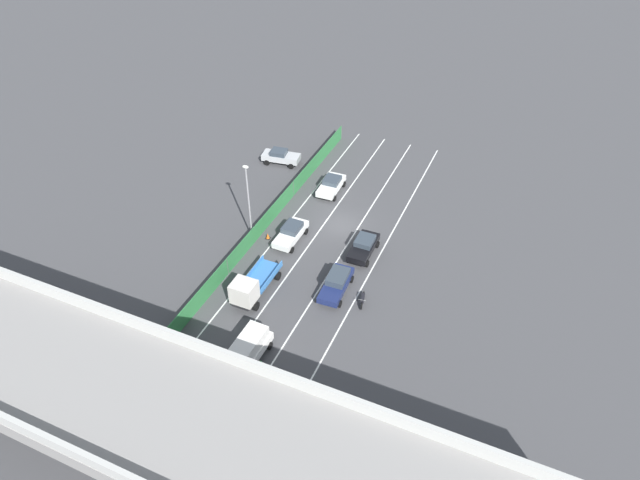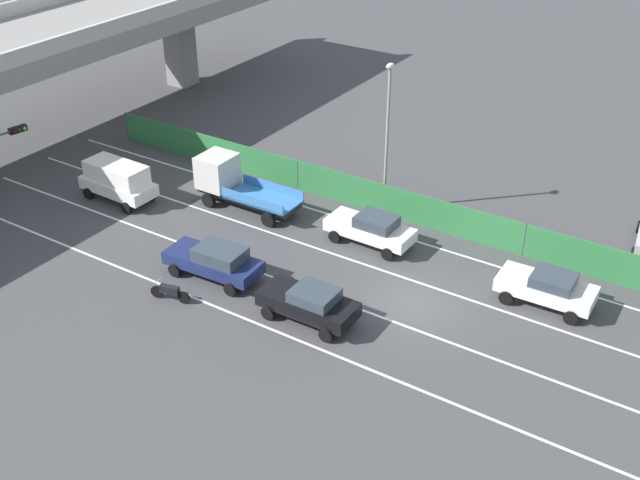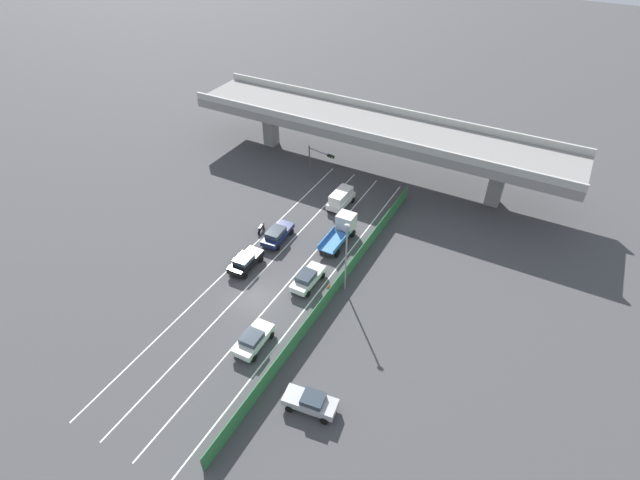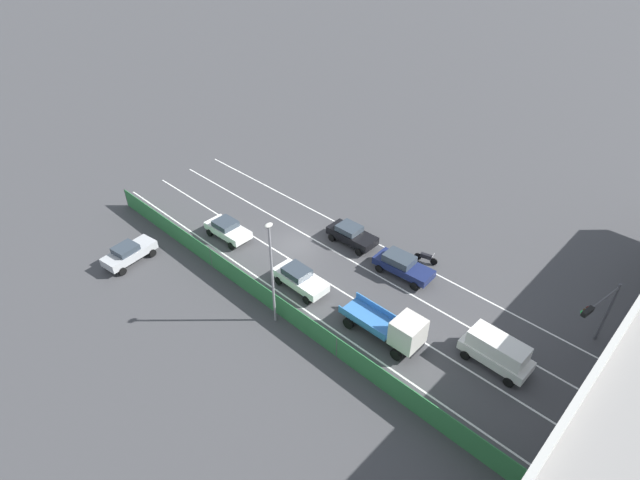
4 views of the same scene
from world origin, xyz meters
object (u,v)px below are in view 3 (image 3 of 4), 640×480
(car_van_white, at_px, (341,198))
(traffic_cone, at_px, (330,286))
(car_sedan_white, at_px, (308,278))
(car_hatchback_white, at_px, (253,339))
(flatbed_truck_blue, at_px, (342,228))
(motorcycle, at_px, (261,228))
(car_sedan_navy, at_px, (277,234))
(street_lamp, at_px, (346,252))
(traffic_light, at_px, (318,159))
(parked_wagon_silver, at_px, (311,402))
(car_sedan_black, at_px, (245,261))

(car_van_white, distance_m, traffic_cone, 14.60)
(car_sedan_white, height_order, car_hatchback_white, car_sedan_white)
(car_sedan_white, xyz_separation_m, flatbed_truck_blue, (-0.38, 8.55, 0.45))
(motorcycle, bearing_deg, car_sedan_navy, -11.05)
(car_sedan_white, height_order, motorcycle, car_sedan_white)
(car_sedan_navy, relative_size, street_lamp, 0.59)
(car_hatchback_white, relative_size, motorcycle, 2.24)
(car_sedan_white, xyz_separation_m, traffic_light, (-8.54, 17.77, 2.61))
(car_sedan_white, bearing_deg, traffic_light, 115.66)
(car_sedan_navy, distance_m, parked_wagon_silver, 21.67)
(traffic_cone, bearing_deg, car_sedan_black, -170.29)
(parked_wagon_silver, bearing_deg, flatbed_truck_blue, 110.24)
(flatbed_truck_blue, relative_size, traffic_cone, 10.58)
(car_sedan_black, bearing_deg, car_hatchback_white, -50.66)
(motorcycle, distance_m, traffic_cone, 12.21)
(car_hatchback_white, relative_size, street_lamp, 0.53)
(car_sedan_black, distance_m, car_sedan_navy, 5.55)
(street_lamp, bearing_deg, traffic_light, 126.23)
(parked_wagon_silver, xyz_separation_m, traffic_cone, (-5.04, 12.73, -0.64))
(traffic_light, height_order, street_lamp, street_lamp)
(car_sedan_black, xyz_separation_m, street_lamp, (10.58, 2.15, 3.96))
(car_sedan_white, distance_m, car_hatchback_white, 9.10)
(car_sedan_white, height_order, car_sedan_navy, car_sedan_navy)
(car_sedan_black, height_order, parked_wagon_silver, parked_wagon_silver)
(motorcycle, relative_size, street_lamp, 0.24)
(street_lamp, xyz_separation_m, traffic_cone, (-1.40, -0.58, -4.60))
(car_hatchback_white, relative_size, flatbed_truck_blue, 0.73)
(car_sedan_navy, xyz_separation_m, traffic_light, (-1.96, 13.16, 2.60))
(flatbed_truck_blue, distance_m, parked_wagon_silver, 21.99)
(car_sedan_black, relative_size, car_van_white, 0.98)
(traffic_light, bearing_deg, motorcycle, -92.87)
(motorcycle, xyz_separation_m, parked_wagon_silver, (16.40, -17.20, 0.44))
(car_sedan_navy, height_order, traffic_cone, car_sedan_navy)
(car_hatchback_white, bearing_deg, car_sedan_white, 88.14)
(motorcycle, relative_size, parked_wagon_silver, 0.43)
(car_sedan_navy, height_order, motorcycle, car_sedan_navy)
(flatbed_truck_blue, bearing_deg, parked_wagon_silver, -69.76)
(street_lamp, height_order, traffic_cone, street_lamp)
(car_sedan_navy, height_order, parked_wagon_silver, car_sedan_navy)
(car_sedan_white, distance_m, car_sedan_navy, 8.04)
(parked_wagon_silver, distance_m, traffic_light, 33.86)
(car_sedan_black, bearing_deg, traffic_light, 94.71)
(traffic_light, distance_m, traffic_cone, 20.46)
(parked_wagon_silver, distance_m, traffic_cone, 13.71)
(car_van_white, xyz_separation_m, traffic_cone, (5.56, -13.47, -0.97))
(car_sedan_navy, bearing_deg, street_lamp, -18.41)
(flatbed_truck_blue, height_order, street_lamp, street_lamp)
(flatbed_truck_blue, xyz_separation_m, parked_wagon_silver, (7.61, -20.63, -0.45))
(car_sedan_navy, bearing_deg, car_van_white, 71.36)
(car_hatchback_white, bearing_deg, street_lamp, 69.42)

